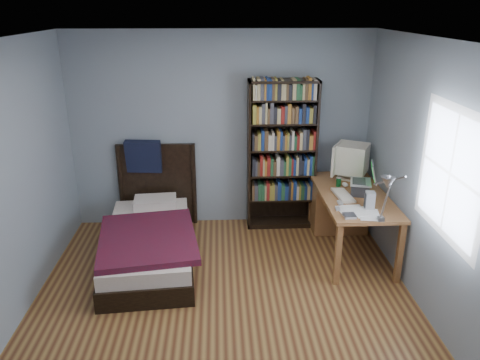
% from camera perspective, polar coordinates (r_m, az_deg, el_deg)
% --- Properties ---
extents(room, '(4.20, 4.24, 2.50)m').
position_cam_1_polar(room, '(4.00, -1.68, -1.62)').
color(room, '#552C19').
rests_on(room, ground).
extents(desk, '(0.75, 1.53, 0.73)m').
position_cam_1_polar(desk, '(6.02, 12.31, -2.89)').
color(desk, brown).
rests_on(desk, floor).
extents(crt_monitor, '(0.54, 0.49, 0.45)m').
position_cam_1_polar(crt_monitor, '(5.91, 13.27, 2.51)').
color(crt_monitor, beige).
rests_on(crt_monitor, desk).
extents(laptop, '(0.36, 0.35, 0.37)m').
position_cam_1_polar(laptop, '(5.50, 14.63, -0.63)').
color(laptop, '#2D2D30').
rests_on(laptop, desk).
extents(desk_lamp, '(0.25, 0.55, 0.65)m').
position_cam_1_polar(desk_lamp, '(4.33, 17.50, -0.79)').
color(desk_lamp, '#99999E').
rests_on(desk_lamp, desk).
extents(keyboard, '(0.20, 0.42, 0.04)m').
position_cam_1_polar(keyboard, '(5.41, 12.45, -1.84)').
color(keyboard, beige).
rests_on(keyboard, desk).
extents(speaker, '(0.11, 0.11, 0.19)m').
position_cam_1_polar(speaker, '(5.13, 15.55, -2.41)').
color(speaker, gray).
rests_on(speaker, desk).
extents(soda_can, '(0.06, 0.06, 0.11)m').
position_cam_1_polar(soda_can, '(5.68, 11.93, -0.26)').
color(soda_can, '#083D19').
rests_on(soda_can, desk).
extents(mouse, '(0.07, 0.12, 0.04)m').
position_cam_1_polar(mouse, '(5.72, 12.68, -0.54)').
color(mouse, silver).
rests_on(mouse, desk).
extents(phone_silver, '(0.05, 0.10, 0.02)m').
position_cam_1_polar(phone_silver, '(5.21, 12.10, -2.71)').
color(phone_silver, silver).
rests_on(phone_silver, desk).
extents(phone_grey, '(0.05, 0.09, 0.02)m').
position_cam_1_polar(phone_grey, '(5.06, 11.82, -3.44)').
color(phone_grey, gray).
rests_on(phone_grey, desk).
extents(external_drive, '(0.12, 0.12, 0.03)m').
position_cam_1_polar(external_drive, '(4.91, 13.20, -4.27)').
color(external_drive, gray).
rests_on(external_drive, desk).
extents(bookshelf, '(0.86, 0.30, 1.92)m').
position_cam_1_polar(bookshelf, '(5.97, 5.09, 3.00)').
color(bookshelf, black).
rests_on(bookshelf, floor).
extents(bed, '(1.19, 2.07, 1.16)m').
position_cam_1_polar(bed, '(5.51, -10.93, -6.83)').
color(bed, black).
rests_on(bed, floor).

